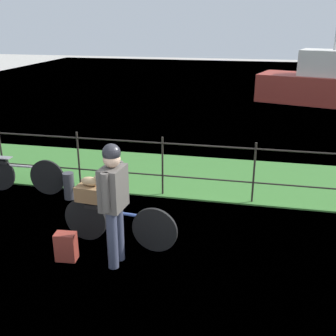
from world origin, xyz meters
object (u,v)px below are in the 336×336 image
mooring_bollard (69,186)px  bicycle_parked (22,174)px  cyclist_person (113,195)px  wooden_crate (91,193)px  bicycle_main (118,223)px  moored_boat_near (330,84)px  terrier_dog (92,181)px  backpack_on_paving (66,247)px

mooring_bollard → bicycle_parked: size_ratio=0.30×
cyclist_person → wooden_crate: bearing=136.2°
bicycle_main → moored_boat_near: bearing=68.7°
wooden_crate → bicycle_parked: wooden_crate is taller
terrier_dog → backpack_on_paving: (-0.20, -0.56, -0.76)m
mooring_bollard → terrier_dog: bearing=-52.3°
bicycle_main → backpack_on_paving: 0.79m
mooring_bollard → bicycle_main: bearing=-44.2°
cyclist_person → moored_boat_near: bearing=69.9°
wooden_crate → backpack_on_paving: bearing=-107.0°
bicycle_parked → backpack_on_paving: bearing=-47.5°
terrier_dog → bicycle_parked: (-2.02, 1.42, -0.60)m
wooden_crate → cyclist_person: size_ratio=0.23×
mooring_bollard → moored_boat_near: (5.93, 10.25, 0.50)m
mooring_bollard → bicycle_parked: (-0.99, 0.10, 0.11)m
wooden_crate → moored_boat_near: size_ratio=0.07×
backpack_on_paving → bicycle_parked: (-1.82, 1.98, 0.16)m
bicycle_main → backpack_on_paving: size_ratio=4.34×
cyclist_person → bicycle_parked: cyclist_person is taller
wooden_crate → backpack_on_paving: wooden_crate is taller
cyclist_person → moored_boat_near: 12.85m
wooden_crate → backpack_on_paving: (-0.17, -0.56, -0.57)m
backpack_on_paving → cyclist_person: bearing=0.1°
bicycle_main → wooden_crate: wooden_crate is taller
mooring_bollard → cyclist_person: bearing=-50.1°
terrier_dog → mooring_bollard: (-1.03, 1.32, -0.71)m
mooring_bollard → bicycle_parked: 1.00m
cyclist_person → backpack_on_paving: bearing=-175.0°
terrier_dog → bicycle_main: bearing=-5.5°
terrier_dog → backpack_on_paving: terrier_dog is taller
terrier_dog → mooring_bollard: size_ratio=0.64×
bicycle_main → bicycle_parked: bearing=148.6°
terrier_dog → cyclist_person: cyclist_person is taller
backpack_on_paving → moored_boat_near: 13.17m
cyclist_person → backpack_on_paving: 1.06m
moored_boat_near → cyclist_person: bearing=-110.1°
bicycle_main → wooden_crate: bearing=174.5°
bicycle_parked → mooring_bollard: bearing=-5.7°
bicycle_main → moored_boat_near: moored_boat_near is taller
bicycle_main → cyclist_person: size_ratio=1.03×
mooring_bollard → wooden_crate: bearing=-52.9°
backpack_on_paving → mooring_bollard: (-0.83, 1.88, 0.05)m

